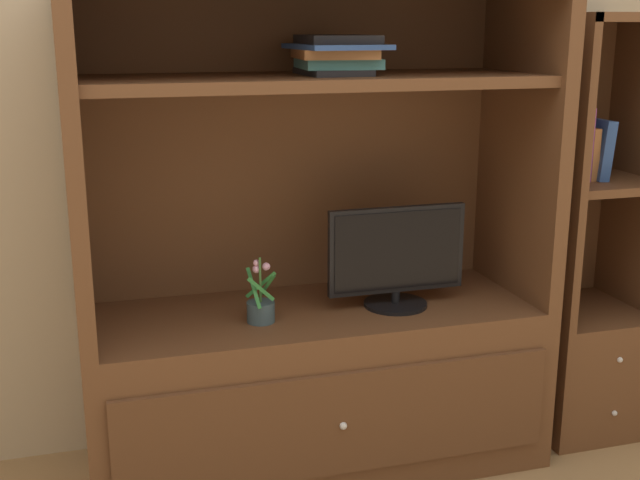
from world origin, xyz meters
The scene contains 7 objects.
painted_rear_wall centered at (0.00, 0.75, 1.40)m, with size 6.00×0.10×2.80m, color tan.
media_console centered at (0.00, 0.41, 0.50)m, with size 1.53×0.60×1.61m.
tv_monitor centered at (0.27, 0.35, 0.74)m, with size 0.47×0.21×0.34m.
potted_plant centered at (-0.20, 0.33, 0.61)m, with size 0.10×0.13×0.21m.
magazine_stack centered at (0.07, 0.40, 1.40)m, with size 0.28×0.35×0.12m.
bookshelf_tall centered at (1.05, 0.41, 0.51)m, with size 0.42×0.46×1.52m.
upright_book_row centered at (0.97, 0.40, 1.06)m, with size 0.17×0.17×0.26m.
Camera 1 is at (-0.71, -2.08, 1.48)m, focal length 45.59 mm.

